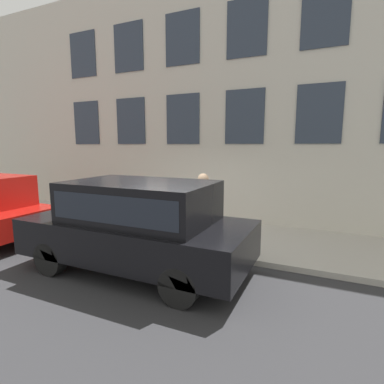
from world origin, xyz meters
The scene contains 6 objects.
ground_plane centered at (0.00, 0.00, 0.00)m, with size 80.00×80.00×0.00m, color #2D2D30.
sidewalk centered at (1.51, 0.00, 0.06)m, with size 3.02×60.00×0.13m.
building_facade centered at (3.16, 0.00, 3.98)m, with size 0.33×40.00×7.96m.
fire_hydrant centered at (0.67, -0.06, 0.49)m, with size 0.28×0.40×0.71m.
person centered at (0.73, -0.64, 1.17)m, with size 0.42×0.28×1.74m.
parked_truck_black_near centered at (-1.20, -0.03, 1.04)m, with size 2.04×4.63×1.85m.
Camera 1 is at (-6.07, -3.44, 2.55)m, focal length 28.00 mm.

